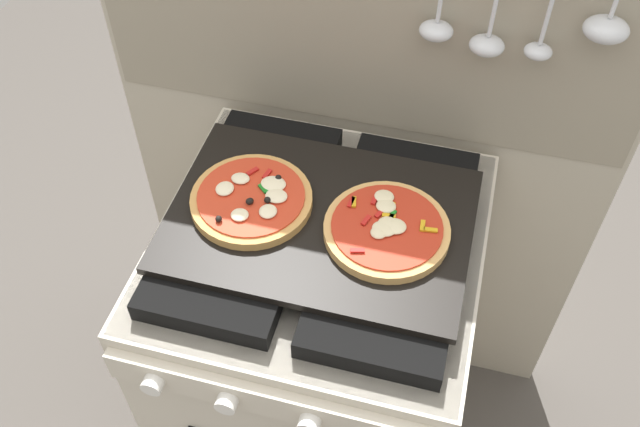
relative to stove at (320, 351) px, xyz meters
The scene contains 5 objects.
kitchen_backsplash 0.48m from the stove, 89.43° to the left, with size 1.10×0.09×1.55m.
stove is the anchor object (origin of this frame).
baking_tray 0.46m from the stove, 90.00° to the left, with size 0.54×0.38×0.02m, color black.
pizza_left 0.49m from the stove, behind, with size 0.22×0.22×0.03m.
pizza_right 0.49m from the stove, ahead, with size 0.22×0.22×0.03m.
Camera 1 is at (0.21, -0.79, 1.86)m, focal length 39.46 mm.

